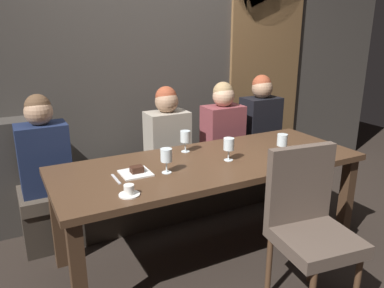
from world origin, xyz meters
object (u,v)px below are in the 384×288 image
at_px(fork_on_table, 116,179).
at_px(diner_bearded, 167,130).
at_px(diner_redhead, 43,147).
at_px(espresso_cup, 129,191).
at_px(wine_glass_center_front, 166,156).
at_px(dining_table, 210,172).
at_px(wine_glass_far_right, 282,141).
at_px(chair_near_side, 308,219).
at_px(wine_glass_far_left, 185,137).
at_px(banquette_bench, 171,190).
at_px(wine_glass_center_back, 229,145).
at_px(diner_near_end, 261,116).
at_px(dessert_plate, 136,172).
at_px(diner_far_end, 223,124).

bearing_deg(fork_on_table, diner_bearded, 48.05).
height_order(diner_redhead, espresso_cup, diner_redhead).
bearing_deg(wine_glass_center_front, dining_table, 10.47).
bearing_deg(wine_glass_far_right, diner_redhead, 151.84).
distance_m(chair_near_side, espresso_cup, 1.07).
height_order(chair_near_side, espresso_cup, chair_near_side).
relative_size(wine_glass_far_right, fork_on_table, 0.96).
bearing_deg(fork_on_table, wine_glass_far_left, 24.90).
bearing_deg(banquette_bench, espresso_cup, -125.34).
distance_m(wine_glass_center_back, espresso_cup, 0.85).
bearing_deg(chair_near_side, diner_bearded, 100.43).
distance_m(diner_bearded, wine_glass_far_left, 0.48).
bearing_deg(diner_near_end, fork_on_table, -155.97).
bearing_deg(dessert_plate, wine_glass_far_right, -8.30).
distance_m(banquette_bench, wine_glass_far_left, 0.77).
xyz_separation_m(diner_far_end, wine_glass_far_right, (-0.02, -0.85, 0.06)).
relative_size(banquette_bench, wine_glass_center_front, 15.24).
height_order(diner_far_end, espresso_cup, diner_far_end).
height_order(banquette_bench, wine_glass_center_front, wine_glass_center_front).
height_order(diner_redhead, diner_near_end, diner_near_end).
distance_m(diner_far_end, fork_on_table, 1.43).
xyz_separation_m(dining_table, diner_redhead, (-1.04, 0.68, 0.15)).
relative_size(diner_bearded, diner_near_end, 0.95).
relative_size(banquette_bench, wine_glass_far_right, 15.24).
relative_size(wine_glass_far_right, wine_glass_far_left, 1.00).
bearing_deg(chair_near_side, fork_on_table, 144.01).
xyz_separation_m(dining_table, diner_far_end, (0.54, 0.70, 0.14)).
bearing_deg(chair_near_side, wine_glass_far_right, 65.58).
height_order(dining_table, wine_glass_center_front, wine_glass_center_front).
bearing_deg(diner_near_end, wine_glass_center_front, -149.77).
bearing_deg(dessert_plate, dining_table, -0.57).
bearing_deg(wine_glass_center_back, diner_bearded, 99.20).
distance_m(diner_bearded, diner_near_end, 1.00).
xyz_separation_m(diner_near_end, dessert_plate, (-1.55, -0.72, -0.05)).
relative_size(wine_glass_center_front, dessert_plate, 0.86).
xyz_separation_m(banquette_bench, espresso_cup, (-0.70, -0.99, 0.54)).
relative_size(chair_near_side, espresso_cup, 8.17).
xyz_separation_m(chair_near_side, wine_glass_center_front, (-0.63, 0.65, 0.30)).
distance_m(chair_near_side, diner_redhead, 1.92).
distance_m(wine_glass_far_left, fork_on_table, 0.70).
distance_m(diner_redhead, espresso_cup, 1.02).
bearing_deg(diner_far_end, wine_glass_center_back, -119.32).
xyz_separation_m(wine_glass_far_left, dessert_plate, (-0.49, -0.26, -0.10)).
xyz_separation_m(banquette_bench, wine_glass_far_right, (0.51, -0.85, 0.63)).
xyz_separation_m(diner_redhead, diner_bearded, (1.02, 0.05, -0.01)).
bearing_deg(chair_near_side, wine_glass_center_back, 101.85).
distance_m(diner_bearded, wine_glass_center_back, 0.80).
height_order(chair_near_side, wine_glass_center_back, chair_near_side).
bearing_deg(diner_far_end, wine_glass_far_left, -144.36).
bearing_deg(wine_glass_far_left, diner_near_end, 23.65).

